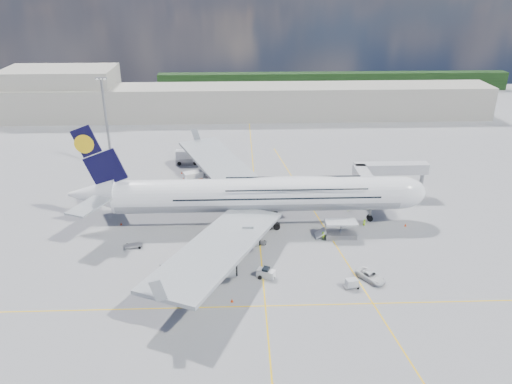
{
  "coord_description": "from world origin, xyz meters",
  "views": [
    {
      "loc": [
        -4.11,
        -88.17,
        51.77
      ],
      "look_at": [
        -0.53,
        8.0,
        8.36
      ],
      "focal_mm": 35.0,
      "sensor_mm": 36.0,
      "label": 1
    }
  ],
  "objects_px": {
    "dolly_nose_near": "(259,242)",
    "crew_tug": "(213,271)",
    "dolly_row_c": "(178,269)",
    "cone_wing_left_outer": "(182,173)",
    "catering_truck_inner": "(196,180)",
    "cargo_loader": "(340,232)",
    "dolly_nose_far": "(352,283)",
    "service_van": "(371,276)",
    "cone_tail": "(121,224)",
    "cone_wing_left_inner": "(229,196)",
    "crew_van": "(364,222)",
    "catering_truck_outer": "(187,158)",
    "cone_wing_right_inner": "(209,252)",
    "crew_nose": "(348,207)",
    "airliner": "(259,194)",
    "crew_loader": "(323,236)",
    "crew_wing": "(236,245)",
    "jet_bridge": "(381,174)",
    "cone_wing_right_outer": "(232,300)",
    "dolly_back": "(133,245)",
    "dolly_row_a": "(184,258)",
    "dolly_row_b": "(167,263)",
    "light_mast": "(107,122)",
    "baggage_tug": "(266,273)",
    "cone_nose": "(405,225)"
  },
  "relations": [
    {
      "from": "jet_bridge",
      "to": "cone_wing_right_outer",
      "type": "distance_m",
      "value": 53.52
    },
    {
      "from": "dolly_row_b",
      "to": "dolly_nose_near",
      "type": "height_order",
      "value": "dolly_nose_near"
    },
    {
      "from": "dolly_row_c",
      "to": "cone_wing_right_inner",
      "type": "xyz_separation_m",
      "value": [
        5.39,
        7.14,
        -0.75
      ]
    },
    {
      "from": "catering_truck_outer",
      "to": "cone_tail",
      "type": "xyz_separation_m",
      "value": [
        -11.34,
        -37.11,
        -1.62
      ]
    },
    {
      "from": "cone_tail",
      "to": "cone_wing_left_inner",
      "type": "bearing_deg",
      "value": 30.38
    },
    {
      "from": "crew_nose",
      "to": "cone_wing_left_inner",
      "type": "relative_size",
      "value": 3.14
    },
    {
      "from": "cargo_loader",
      "to": "cone_wing_right_outer",
      "type": "height_order",
      "value": "cargo_loader"
    },
    {
      "from": "catering_truck_outer",
      "to": "service_van",
      "type": "bearing_deg",
      "value": -58.93
    },
    {
      "from": "dolly_row_a",
      "to": "crew_loader",
      "type": "distance_m",
      "value": 29.02
    },
    {
      "from": "cargo_loader",
      "to": "light_mast",
      "type": "xyz_separation_m",
      "value": [
        -56.82,
        42.11,
        11.95
      ]
    },
    {
      "from": "dolly_nose_far",
      "to": "crew_wing",
      "type": "relative_size",
      "value": 1.99
    },
    {
      "from": "catering_truck_inner",
      "to": "cargo_loader",
      "type": "bearing_deg",
      "value": -61.62
    },
    {
      "from": "airliner",
      "to": "catering_truck_outer",
      "type": "relative_size",
      "value": 11.52
    },
    {
      "from": "catering_truck_outer",
      "to": "cone_wing_left_inner",
      "type": "xyz_separation_m",
      "value": [
        12.36,
        -23.23,
        -1.62
      ]
    },
    {
      "from": "catering_truck_outer",
      "to": "cone_tail",
      "type": "distance_m",
      "value": 38.84
    },
    {
      "from": "jet_bridge",
      "to": "crew_tug",
      "type": "relative_size",
      "value": 9.62
    },
    {
      "from": "crew_van",
      "to": "dolly_nose_far",
      "type": "bearing_deg",
      "value": 107.42
    },
    {
      "from": "dolly_nose_near",
      "to": "crew_tug",
      "type": "distance_m",
      "value": 14.47
    },
    {
      "from": "crew_nose",
      "to": "cone_tail",
      "type": "height_order",
      "value": "crew_nose"
    },
    {
      "from": "cone_wing_left_outer",
      "to": "dolly_nose_far",
      "type": "bearing_deg",
      "value": -57.28
    },
    {
      "from": "dolly_row_c",
      "to": "dolly_nose_near",
      "type": "bearing_deg",
      "value": 50.33
    },
    {
      "from": "crew_loader",
      "to": "crew_wing",
      "type": "relative_size",
      "value": 1.25
    },
    {
      "from": "crew_nose",
      "to": "dolly_nose_near",
      "type": "bearing_deg",
      "value": -154.9
    },
    {
      "from": "service_van",
      "to": "crew_wing",
      "type": "height_order",
      "value": "service_van"
    },
    {
      "from": "jet_bridge",
      "to": "cargo_loader",
      "type": "height_order",
      "value": "jet_bridge"
    },
    {
      "from": "cargo_loader",
      "to": "crew_van",
      "type": "xyz_separation_m",
      "value": [
        6.46,
        4.95,
        -0.5
      ]
    },
    {
      "from": "cargo_loader",
      "to": "dolly_nose_far",
      "type": "relative_size",
      "value": 2.87
    },
    {
      "from": "crew_tug",
      "to": "cone_wing_right_outer",
      "type": "bearing_deg",
      "value": -86.18
    },
    {
      "from": "dolly_row_a",
      "to": "crew_loader",
      "type": "bearing_deg",
      "value": 8.89
    },
    {
      "from": "dolly_row_c",
      "to": "cone_wing_right_outer",
      "type": "distance_m",
      "value": 13.4
    },
    {
      "from": "dolly_row_c",
      "to": "cone_tail",
      "type": "bearing_deg",
      "value": 142.58
    },
    {
      "from": "airliner",
      "to": "crew_wing",
      "type": "relative_size",
      "value": 52.85
    },
    {
      "from": "catering_truck_inner",
      "to": "cone_tail",
      "type": "bearing_deg",
      "value": -146.63
    },
    {
      "from": "airliner",
      "to": "dolly_nose_far",
      "type": "xyz_separation_m",
      "value": [
        15.25,
        -25.33,
        -5.94
      ]
    },
    {
      "from": "baggage_tug",
      "to": "catering_truck_inner",
      "type": "height_order",
      "value": "catering_truck_inner"
    },
    {
      "from": "crew_nose",
      "to": "cone_tail",
      "type": "xyz_separation_m",
      "value": [
        -51.45,
        -5.02,
        -0.64
      ]
    },
    {
      "from": "cone_wing_left_outer",
      "to": "cone_wing_right_inner",
      "type": "bearing_deg",
      "value": -77.29
    },
    {
      "from": "cone_nose",
      "to": "baggage_tug",
      "type": "bearing_deg",
      "value": -149.59
    },
    {
      "from": "crew_nose",
      "to": "crew_tug",
      "type": "bearing_deg",
      "value": -148.67
    },
    {
      "from": "dolly_row_c",
      "to": "catering_truck_inner",
      "type": "bearing_deg",
      "value": 105.66
    },
    {
      "from": "jet_bridge",
      "to": "dolly_back",
      "type": "xyz_separation_m",
      "value": [
        -55.53,
        -20.69,
        -6.46
      ]
    },
    {
      "from": "airliner",
      "to": "dolly_row_a",
      "type": "distance_m",
      "value": 22.71
    },
    {
      "from": "cone_wing_right_outer",
      "to": "catering_truck_inner",
      "type": "bearing_deg",
      "value": 101.03
    },
    {
      "from": "airliner",
      "to": "cone_wing_left_inner",
      "type": "distance_m",
      "value": 16.79
    },
    {
      "from": "dolly_row_a",
      "to": "dolly_row_c",
      "type": "distance_m",
      "value": 4.0
    },
    {
      "from": "crew_tug",
      "to": "cone_wing_right_outer",
      "type": "distance_m",
      "value": 8.83
    },
    {
      "from": "dolly_row_c",
      "to": "cone_wing_left_outer",
      "type": "height_order",
      "value": "dolly_row_c"
    },
    {
      "from": "dolly_row_b",
      "to": "dolly_nose_near",
      "type": "distance_m",
      "value": 19.29
    },
    {
      "from": "service_van",
      "to": "dolly_nose_near",
      "type": "bearing_deg",
      "value": 110.43
    },
    {
      "from": "dolly_back",
      "to": "crew_wing",
      "type": "height_order",
      "value": "crew_wing"
    }
  ]
}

